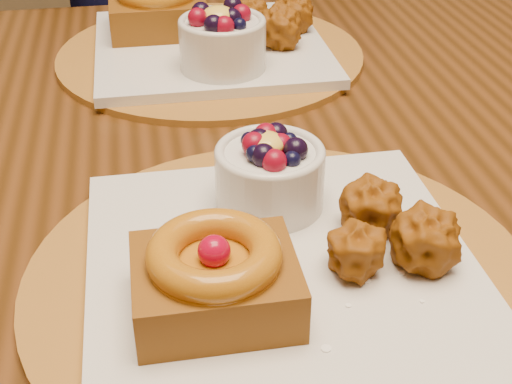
% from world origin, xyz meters
% --- Properties ---
extents(dining_table, '(1.60, 0.90, 0.76)m').
position_xyz_m(dining_table, '(-0.06, 0.08, 0.68)').
color(dining_table, '#381F0A').
rests_on(dining_table, ground).
extents(place_setting_near, '(0.38, 0.38, 0.09)m').
position_xyz_m(place_setting_near, '(-0.06, -0.13, 0.78)').
color(place_setting_near, brown).
rests_on(place_setting_near, dining_table).
extents(place_setting_far, '(0.38, 0.38, 0.09)m').
position_xyz_m(place_setting_far, '(-0.07, 0.30, 0.78)').
color(place_setting_far, brown).
rests_on(place_setting_far, dining_table).
extents(chair_far, '(0.45, 0.45, 0.86)m').
position_xyz_m(chair_far, '(-0.03, 0.87, 0.47)').
color(chair_far, black).
rests_on(chair_far, ground).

